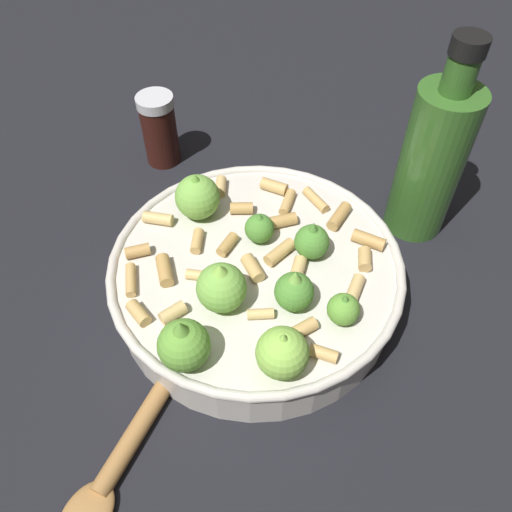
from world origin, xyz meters
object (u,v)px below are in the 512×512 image
object	(u,v)px
cooking_pan	(255,276)
olive_oil_bottle	(432,159)
pepper_shaker	(159,129)
wooden_spoon	(141,424)

from	to	relation	value
cooking_pan	olive_oil_bottle	size ratio (longest dim) A/B	1.28
cooking_pan	pepper_shaker	world-z (taller)	cooking_pan
olive_oil_bottle	wooden_spoon	world-z (taller)	olive_oil_bottle
cooking_pan	olive_oil_bottle	xyz separation A→B (m)	(0.20, 0.04, 0.06)
olive_oil_bottle	wooden_spoon	xyz separation A→B (m)	(-0.34, -0.13, -0.08)
cooking_pan	olive_oil_bottle	world-z (taller)	olive_oil_bottle
pepper_shaker	olive_oil_bottle	world-z (taller)	olive_oil_bottle
olive_oil_bottle	pepper_shaker	bearing A→B (deg)	139.00
wooden_spoon	pepper_shaker	bearing A→B (deg)	73.31
cooking_pan	wooden_spoon	bearing A→B (deg)	-144.96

